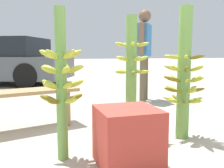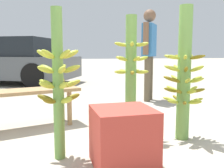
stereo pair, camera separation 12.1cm
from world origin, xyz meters
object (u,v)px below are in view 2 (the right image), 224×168
(banana_stalk_left, at_px, (58,82))
(banana_stalk_center, at_px, (131,74))
(parked_car, at_px, (10,62))
(market_bench, at_px, (13,96))
(banana_stalk_right, at_px, (184,75))
(vendor_person, at_px, (149,47))
(produce_crate, at_px, (123,137))

(banana_stalk_left, bearing_deg, banana_stalk_center, 27.14)
(banana_stalk_center, xyz_separation_m, parked_car, (-1.92, 5.62, -0.02))
(banana_stalk_center, bearing_deg, market_bench, 155.87)
(banana_stalk_right, xyz_separation_m, vendor_person, (0.52, 2.13, 0.35))
(banana_stalk_center, bearing_deg, parked_car, 108.91)
(banana_stalk_right, relative_size, vendor_person, 0.81)
(banana_stalk_left, bearing_deg, vendor_person, 51.69)
(banana_stalk_right, bearing_deg, produce_crate, -150.61)
(banana_stalk_right, relative_size, market_bench, 0.86)
(banana_stalk_center, distance_m, banana_stalk_right, 0.56)
(banana_stalk_center, xyz_separation_m, market_bench, (-1.27, 0.57, -0.28))
(banana_stalk_center, distance_m, produce_crate, 0.87)
(banana_stalk_left, distance_m, market_bench, 1.12)
(banana_stalk_left, xyz_separation_m, vendor_person, (1.82, 2.30, 0.36))
(parked_car, bearing_deg, market_bench, -147.12)
(banana_stalk_right, height_order, vendor_person, vendor_person)
(market_bench, bearing_deg, produce_crate, -67.56)
(parked_car, bearing_deg, banana_stalk_center, -135.58)
(market_bench, relative_size, parked_car, 0.37)
(banana_stalk_center, relative_size, produce_crate, 2.76)
(banana_stalk_right, bearing_deg, parked_car, 112.57)
(vendor_person, distance_m, parked_car, 4.77)
(vendor_person, xyz_separation_m, parked_car, (-2.95, 3.72, -0.37))
(vendor_person, bearing_deg, market_bench, -23.72)
(vendor_person, bearing_deg, produce_crate, 9.02)
(banana_stalk_left, bearing_deg, parked_car, 100.65)
(banana_stalk_left, bearing_deg, banana_stalk_right, 7.71)
(banana_stalk_center, relative_size, market_bench, 0.81)
(produce_crate, bearing_deg, market_bench, 127.62)
(banana_stalk_left, xyz_separation_m, produce_crate, (0.49, -0.28, -0.43))
(banana_stalk_left, xyz_separation_m, parked_car, (-1.13, 6.03, -0.01))
(vendor_person, height_order, produce_crate, vendor_person)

